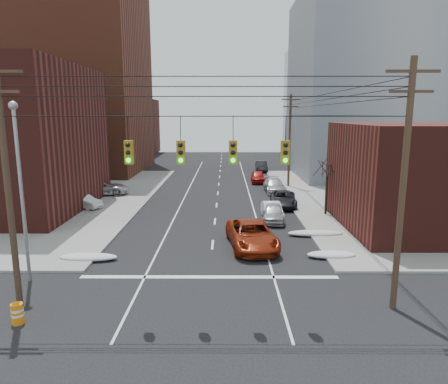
{
  "coord_description": "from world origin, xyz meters",
  "views": [
    {
      "loc": [
        0.9,
        -13.85,
        8.67
      ],
      "look_at": [
        0.76,
        15.3,
        3.0
      ],
      "focal_mm": 32.0,
      "sensor_mm": 36.0,
      "label": 1
    }
  ],
  "objects_px": {
    "parked_car_e": "(258,177)",
    "lot_car_d": "(45,190)",
    "parked_car_a": "(273,213)",
    "parked_car_c": "(283,199)",
    "parked_car_f": "(261,166)",
    "parked_car_d": "(274,186)",
    "lot_car_b": "(103,188)",
    "lot_car_c": "(4,203)",
    "parked_car_b": "(272,211)",
    "lot_car_a": "(83,201)",
    "red_pickup": "(252,235)",
    "construction_barrel": "(17,313)"
  },
  "relations": [
    {
      "from": "lot_car_b",
      "to": "construction_barrel",
      "type": "bearing_deg",
      "value": -179.63
    },
    {
      "from": "red_pickup",
      "to": "parked_car_d",
      "type": "distance_m",
      "value": 19.44
    },
    {
      "from": "parked_car_d",
      "to": "parked_car_f",
      "type": "distance_m",
      "value": 17.04
    },
    {
      "from": "lot_car_a",
      "to": "red_pickup",
      "type": "bearing_deg",
      "value": -100.51
    },
    {
      "from": "construction_barrel",
      "to": "parked_car_d",
      "type": "bearing_deg",
      "value": 63.81
    },
    {
      "from": "parked_car_b",
      "to": "parked_car_d",
      "type": "height_order",
      "value": "parked_car_d"
    },
    {
      "from": "lot_car_c",
      "to": "lot_car_d",
      "type": "relative_size",
      "value": 1.19
    },
    {
      "from": "lot_car_b",
      "to": "construction_barrel",
      "type": "xyz_separation_m",
      "value": [
        4.48,
        -26.78,
        -0.45
      ]
    },
    {
      "from": "parked_car_e",
      "to": "parked_car_f",
      "type": "relative_size",
      "value": 0.92
    },
    {
      "from": "lot_car_b",
      "to": "parked_car_d",
      "type": "bearing_deg",
      "value": -92.39
    },
    {
      "from": "parked_car_e",
      "to": "parked_car_f",
      "type": "distance_m",
      "value": 10.51
    },
    {
      "from": "parked_car_d",
      "to": "parked_car_e",
      "type": "xyz_separation_m",
      "value": [
        -1.33,
        6.61,
        -0.02
      ]
    },
    {
      "from": "red_pickup",
      "to": "construction_barrel",
      "type": "relative_size",
      "value": 6.88
    },
    {
      "from": "red_pickup",
      "to": "parked_car_f",
      "type": "relative_size",
      "value": 1.28
    },
    {
      "from": "parked_car_c",
      "to": "lot_car_d",
      "type": "bearing_deg",
      "value": 176.52
    },
    {
      "from": "lot_car_a",
      "to": "lot_car_c",
      "type": "xyz_separation_m",
      "value": [
        -6.87,
        -0.96,
        0.05
      ]
    },
    {
      "from": "lot_car_b",
      "to": "lot_car_d",
      "type": "relative_size",
      "value": 1.42
    },
    {
      "from": "red_pickup",
      "to": "parked_car_f",
      "type": "distance_m",
      "value": 36.31
    },
    {
      "from": "parked_car_a",
      "to": "parked_car_e",
      "type": "distance_m",
      "value": 19.19
    },
    {
      "from": "parked_car_d",
      "to": "parked_car_f",
      "type": "height_order",
      "value": "parked_car_f"
    },
    {
      "from": "parked_car_b",
      "to": "lot_car_a",
      "type": "distance_m",
      "value": 17.38
    },
    {
      "from": "red_pickup",
      "to": "lot_car_d",
      "type": "distance_m",
      "value": 26.22
    },
    {
      "from": "lot_car_a",
      "to": "parked_car_a",
      "type": "bearing_deg",
      "value": -78.62
    },
    {
      "from": "lot_car_c",
      "to": "parked_car_e",
      "type": "bearing_deg",
      "value": -70.28
    },
    {
      "from": "parked_car_d",
      "to": "lot_car_b",
      "type": "distance_m",
      "value": 18.87
    },
    {
      "from": "parked_car_c",
      "to": "lot_car_c",
      "type": "relative_size",
      "value": 1.15
    },
    {
      "from": "red_pickup",
      "to": "construction_barrel",
      "type": "bearing_deg",
      "value": -143.71
    },
    {
      "from": "parked_car_a",
      "to": "parked_car_c",
      "type": "bearing_deg",
      "value": 79.35
    },
    {
      "from": "parked_car_c",
      "to": "parked_car_d",
      "type": "xyz_separation_m",
      "value": [
        0.0,
        7.09,
        0.04
      ]
    },
    {
      "from": "parked_car_f",
      "to": "lot_car_a",
      "type": "relative_size",
      "value": 1.28
    },
    {
      "from": "lot_car_c",
      "to": "construction_barrel",
      "type": "relative_size",
      "value": 5.13
    },
    {
      "from": "red_pickup",
      "to": "parked_car_a",
      "type": "bearing_deg",
      "value": 64.2
    },
    {
      "from": "parked_car_e",
      "to": "parked_car_c",
      "type": "bearing_deg",
      "value": -83.18
    },
    {
      "from": "parked_car_e",
      "to": "lot_car_d",
      "type": "relative_size",
      "value": 1.15
    },
    {
      "from": "parked_car_a",
      "to": "construction_barrel",
      "type": "xyz_separation_m",
      "value": [
        -12.66,
        -16.41,
        -0.28
      ]
    },
    {
      "from": "parked_car_d",
      "to": "lot_car_c",
      "type": "relative_size",
      "value": 1.16
    },
    {
      "from": "parked_car_b",
      "to": "lot_car_b",
      "type": "xyz_separation_m",
      "value": [
        -17.14,
        9.4,
        0.22
      ]
    },
    {
      "from": "construction_barrel",
      "to": "parked_car_f",
      "type": "bearing_deg",
      "value": 72.79
    },
    {
      "from": "red_pickup",
      "to": "parked_car_f",
      "type": "xyz_separation_m",
      "value": [
        3.79,
        36.11,
        -0.06
      ]
    },
    {
      "from": "parked_car_a",
      "to": "lot_car_d",
      "type": "relative_size",
      "value": 1.13
    },
    {
      "from": "parked_car_c",
      "to": "lot_car_c",
      "type": "distance_m",
      "value": 25.66
    },
    {
      "from": "construction_barrel",
      "to": "parked_car_b",
      "type": "bearing_deg",
      "value": 53.93
    },
    {
      "from": "red_pickup",
      "to": "lot_car_a",
      "type": "relative_size",
      "value": 1.64
    },
    {
      "from": "parked_car_c",
      "to": "construction_barrel",
      "type": "bearing_deg",
      "value": -117.42
    },
    {
      "from": "parked_car_f",
      "to": "red_pickup",
      "type": "bearing_deg",
      "value": -94.67
    },
    {
      "from": "parked_car_d",
      "to": "lot_car_d",
      "type": "xyz_separation_m",
      "value": [
        -24.61,
        -3.14,
        0.04
      ]
    },
    {
      "from": "lot_car_a",
      "to": "construction_barrel",
      "type": "bearing_deg",
      "value": -142.88
    },
    {
      "from": "parked_car_a",
      "to": "parked_car_c",
      "type": "height_order",
      "value": "parked_car_a"
    },
    {
      "from": "lot_car_b",
      "to": "parked_car_a",
      "type": "bearing_deg",
      "value": -130.3
    },
    {
      "from": "parked_car_f",
      "to": "parked_car_d",
      "type": "bearing_deg",
      "value": -88.68
    }
  ]
}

